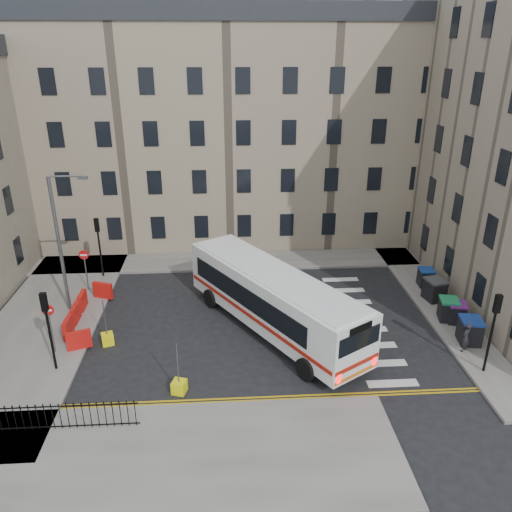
{
  "coord_description": "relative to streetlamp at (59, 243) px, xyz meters",
  "views": [
    {
      "loc": [
        -3.61,
        -24.68,
        14.64
      ],
      "look_at": [
        -1.87,
        2.59,
        3.0
      ],
      "focal_mm": 35.0,
      "sensor_mm": 36.0,
      "label": 1
    }
  ],
  "objects": [
    {
      "name": "pavement_east",
      "position": [
        22.0,
        2.0,
        -4.26
      ],
      "size": [
        2.4,
        26.0,
        0.15
      ],
      "primitive_type": "cube",
      "color": "slate",
      "rests_on": "ground"
    },
    {
      "name": "streetlamp",
      "position": [
        0.0,
        0.0,
        0.0
      ],
      "size": [
        0.5,
        0.22,
        8.14
      ],
      "color": "#595B5E",
      "rests_on": "pavement_west"
    },
    {
      "name": "ground",
      "position": [
        13.0,
        -2.0,
        -4.34
      ],
      "size": [
        120.0,
        120.0,
        0.0
      ],
      "primitive_type": "plane",
      "color": "black",
      "rests_on": "ground"
    },
    {
      "name": "wheelie_bin_b",
      "position": [
        22.22,
        -2.93,
        -3.59
      ],
      "size": [
        1.19,
        1.28,
        1.18
      ],
      "rotation": [
        0.0,
        0.0,
        -0.28
      ],
      "color": "black",
      "rests_on": "pavement_east"
    },
    {
      "name": "traffic_light_east",
      "position": [
        21.6,
        -7.5,
        -1.47
      ],
      "size": [
        0.28,
        0.22,
        4.1
      ],
      "color": "black",
      "rests_on": "pavement_east"
    },
    {
      "name": "no_entry_south",
      "position": [
        0.5,
        -4.5,
        -2.26
      ],
      "size": [
        0.6,
        0.08,
        3.0
      ],
      "color": "#595B5E",
      "rests_on": "pavement_west"
    },
    {
      "name": "pavement_west",
      "position": [
        -1.0,
        -1.0,
        -4.26
      ],
      "size": [
        6.0,
        22.0,
        0.15
      ],
      "primitive_type": "cube",
      "color": "slate",
      "rests_on": "ground"
    },
    {
      "name": "traffic_light_nw",
      "position": [
        1.0,
        4.5,
        -1.47
      ],
      "size": [
        0.28,
        0.22,
        4.1
      ],
      "color": "black",
      "rests_on": "pavement_west"
    },
    {
      "name": "bus",
      "position": [
        11.81,
        -2.88,
        -2.35
      ],
      "size": [
        9.1,
        12.21,
        3.44
      ],
      "rotation": [
        0.0,
        0.0,
        0.56
      ],
      "color": "white",
      "rests_on": "ground"
    },
    {
      "name": "wheelie_bin_e",
      "position": [
        22.22,
        1.68,
        -3.61
      ],
      "size": [
        0.98,
        1.1,
        1.15
      ],
      "rotation": [
        0.0,
        0.0,
        -0.07
      ],
      "color": "black",
      "rests_on": "pavement_east"
    },
    {
      "name": "bollard_chevron",
      "position": [
        7.09,
        -8.0,
        -4.04
      ],
      "size": [
        0.75,
        0.75,
        0.6
      ],
      "primitive_type": "cube",
      "rotation": [
        0.0,
        0.0,
        -0.3
      ],
      "color": "yellow",
      "rests_on": "ground"
    },
    {
      "name": "pedestrian",
      "position": [
        21.38,
        -5.78,
        -3.39
      ],
      "size": [
        0.69,
        0.66,
        1.59
      ],
      "primitive_type": "imported",
      "rotation": [
        0.0,
        0.0,
        3.82
      ],
      "color": "black",
      "rests_on": "pavement_east"
    },
    {
      "name": "roadworks_barriers",
      "position": [
        1.16,
        -1.5,
        -3.69
      ],
      "size": [
        1.66,
        6.26,
        1.0
      ],
      "color": "red",
      "rests_on": "pavement_west"
    },
    {
      "name": "wheelie_bin_c",
      "position": [
        21.86,
        -2.62,
        -3.55
      ],
      "size": [
        1.22,
        1.34,
        1.27
      ],
      "rotation": [
        0.0,
        0.0,
        -0.21
      ],
      "color": "black",
      "rests_on": "pavement_east"
    },
    {
      "name": "pavement_north",
      "position": [
        7.0,
        6.6,
        -4.26
      ],
      "size": [
        36.0,
        3.2,
        0.15
      ],
      "primitive_type": "cube",
      "color": "slate",
      "rests_on": "ground"
    },
    {
      "name": "bollard_yellow",
      "position": [
        3.0,
        -3.74,
        -4.04
      ],
      "size": [
        0.76,
        0.76,
        0.6
      ],
      "primitive_type": "cube",
      "rotation": [
        0.0,
        0.0,
        0.32
      ],
      "color": "yellow",
      "rests_on": "ground"
    },
    {
      "name": "no_entry_north",
      "position": [
        0.5,
        2.5,
        -2.26
      ],
      "size": [
        0.6,
        0.08,
        3.0
      ],
      "color": "#595B5E",
      "rests_on": "pavement_west"
    },
    {
      "name": "wheelie_bin_d",
      "position": [
        22.02,
        -0.24,
        -3.5
      ],
      "size": [
        1.31,
        1.43,
        1.36
      ],
      "rotation": [
        0.0,
        0.0,
        0.22
      ],
      "color": "black",
      "rests_on": "pavement_east"
    },
    {
      "name": "traffic_light_sw",
      "position": [
        1.0,
        -6.0,
        -1.47
      ],
      "size": [
        0.28,
        0.22,
        4.1
      ],
      "color": "black",
      "rests_on": "pavement_west"
    },
    {
      "name": "pavement_sw",
      "position": [
        6.0,
        -12.0,
        -4.26
      ],
      "size": [
        20.0,
        6.0,
        0.15
      ],
      "primitive_type": "cube",
      "color": "slate",
      "rests_on": "ground"
    },
    {
      "name": "wheelie_bin_a",
      "position": [
        22.0,
        -5.0,
        -3.5
      ],
      "size": [
        1.25,
        1.39,
        1.37
      ],
      "rotation": [
        0.0,
        0.0,
        -0.15
      ],
      "color": "black",
      "rests_on": "pavement_east"
    },
    {
      "name": "iron_railings",
      "position": [
        1.75,
        -10.2,
        -3.59
      ],
      "size": [
        7.8,
        0.04,
        1.2
      ],
      "color": "black",
      "rests_on": "pavement_sw"
    },
    {
      "name": "terrace_north",
      "position": [
        6.0,
        13.5,
        4.28
      ],
      "size": [
        38.3,
        10.8,
        17.2
      ],
      "color": "gray",
      "rests_on": "ground"
    }
  ]
}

